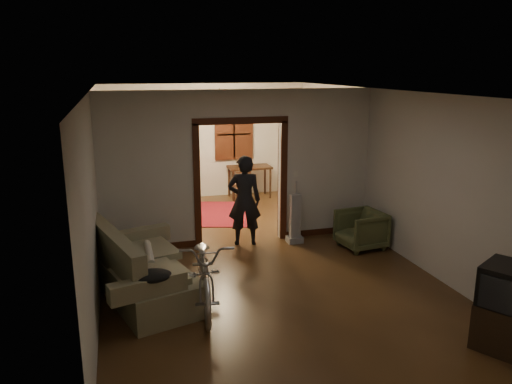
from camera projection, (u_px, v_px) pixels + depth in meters
name	position (u px, v px, depth m)	size (l,w,h in m)	color
floor	(251.00, 255.00, 8.68)	(5.00, 8.50, 0.01)	#372111
ceiling	(251.00, 91.00, 8.00)	(5.00, 8.50, 0.01)	white
wall_back	(206.00, 141.00, 12.30)	(5.00, 0.02, 2.80)	beige
wall_left	(95.00, 186.00, 7.68)	(0.02, 8.50, 2.80)	beige
wall_right	(385.00, 168.00, 9.00)	(0.02, 8.50, 2.80)	beige
partition_wall	(240.00, 168.00, 9.04)	(5.00, 0.14, 2.80)	beige
door_casing	(240.00, 184.00, 9.11)	(1.74, 0.20, 2.32)	#37180C
far_window	(234.00, 134.00, 12.42)	(0.98, 0.06, 1.28)	black
chandelier	(220.00, 108.00, 10.44)	(0.24, 0.24, 0.24)	#FFE0A5
light_switch	(296.00, 173.00, 9.28)	(0.08, 0.01, 0.12)	silver
sofa	(143.00, 263.00, 7.00)	(0.97, 2.16, 0.99)	#6A6847
rolled_paper	(149.00, 253.00, 7.30)	(0.11, 0.11, 0.86)	beige
jacket	(151.00, 276.00, 6.12)	(0.50, 0.38, 0.15)	black
bicycle	(205.00, 270.00, 6.73)	(0.68, 1.95, 1.02)	silver
armchair	(361.00, 230.00, 8.94)	(0.73, 0.75, 0.68)	#49512D
tv_stand	(503.00, 325.00, 5.76)	(0.60, 0.54, 0.54)	black
crt_tv	(508.00, 287.00, 5.64)	(0.59, 0.52, 0.50)	black
vacuum	(295.00, 218.00, 9.19)	(0.28, 0.23, 0.93)	gray
person	(244.00, 200.00, 9.02)	(0.60, 0.40, 1.66)	black
oriental_rug	(216.00, 213.00, 11.10)	(1.50, 1.97, 0.02)	maroon
locker	(154.00, 163.00, 11.81)	(0.97, 0.54, 1.93)	#293822
globe	(152.00, 122.00, 11.57)	(0.27, 0.27, 0.27)	#1E5972
desk	(250.00, 182.00, 12.44)	(1.05, 0.59, 0.78)	black
desk_chair	(242.00, 186.00, 11.95)	(0.35, 0.35, 0.80)	black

